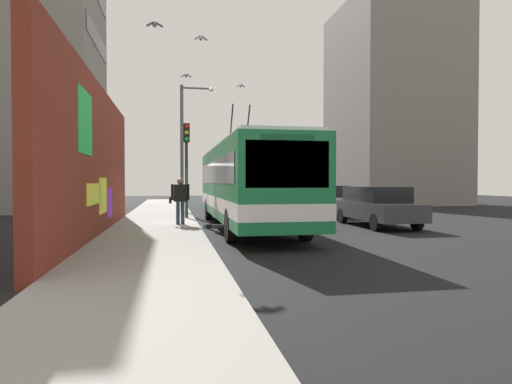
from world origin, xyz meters
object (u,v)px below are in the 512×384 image
Objects in this scene: parked_car_dark_gray at (376,205)px; parked_car_silver at (326,200)px; street_lamp at (186,139)px; traffic_light at (186,154)px; parked_car_black at (298,196)px; city_bus at (246,182)px; pedestrian_at_curb at (180,197)px.

parked_car_dark_gray and parked_car_silver have the same top height.
street_lamp is at bearing 72.50° from parked_car_silver.
traffic_light is (-2.16, 7.35, 2.18)m from parked_car_silver.
parked_car_black is 8.48m from street_lamp.
city_bus is 8.49m from street_lamp.
traffic_light is at bearing 135.14° from parked_car_black.
parked_car_dark_gray is 5.92m from parked_car_silver.
parked_car_silver is 0.68× the size of street_lamp.
city_bus is 7.71m from parked_car_silver.
parked_car_dark_gray is at bearing -93.40° from city_bus.
city_bus is 2.66× the size of parked_car_silver.
parked_car_silver is at bearing 0.00° from parked_car_dark_gray.
parked_car_dark_gray is 11.15m from parked_car_black.
parked_car_dark_gray is 7.74m from pedestrian_at_curb.
city_bus is 2.73× the size of parked_car_black.
city_bus is at bearing 137.19° from parked_car_silver.
pedestrian_at_curb is at bearing 80.37° from city_bus.
pedestrian_at_curb is (0.42, 2.50, -0.58)m from city_bus.
pedestrian_at_curb is 3.55m from traffic_light.
parked_car_silver is 8.28m from street_lamp.
city_bus is at bearing 154.38° from parked_car_black.
pedestrian_at_curb is (0.73, 7.70, 0.36)m from parked_car_dark_gray.
traffic_light is at bearing 178.73° from street_lamp.
city_bus is 12.06m from parked_car_black.
parked_car_dark_gray is at bearing -117.13° from traffic_light.
street_lamp is at bearing 14.56° from city_bus.
parked_car_silver is at bearing -56.02° from pedestrian_at_curb.
pedestrian_at_curb is 0.25× the size of street_lamp.
traffic_light is (3.77, 7.35, 2.18)m from parked_car_dark_gray.
pedestrian_at_curb is at bearing 84.56° from parked_car_dark_gray.
pedestrian_at_curb is (-5.19, 7.70, 0.36)m from parked_car_silver.
traffic_light is 4.58m from street_lamp.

